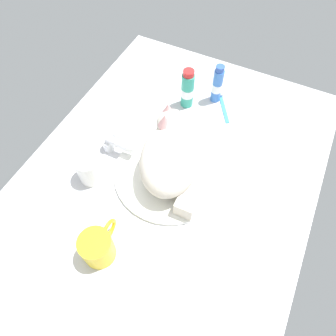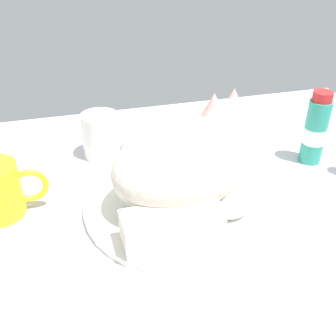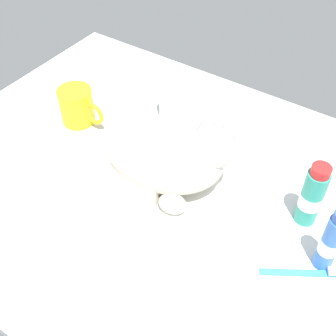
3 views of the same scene
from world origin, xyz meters
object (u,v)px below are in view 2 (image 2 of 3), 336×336
(faucet, at_px, (156,137))
(cat, at_px, (191,162))
(toothpaste_bottle, at_px, (315,130))
(rinse_cup, at_px, (101,135))

(faucet, height_order, cat, cat)
(toothpaste_bottle, bearing_deg, rinse_cup, 161.87)
(rinse_cup, bearing_deg, cat, -59.30)
(cat, xyz_separation_m, toothpaste_bottle, (0.27, 0.07, -0.01))
(rinse_cup, xyz_separation_m, toothpaste_bottle, (0.39, -0.13, 0.02))
(faucet, relative_size, rinse_cup, 1.57)
(faucet, distance_m, toothpaste_bottle, 0.31)
(faucet, bearing_deg, cat, -87.22)
(cat, bearing_deg, rinse_cup, 120.70)
(cat, xyz_separation_m, rinse_cup, (-0.12, 0.20, -0.04))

